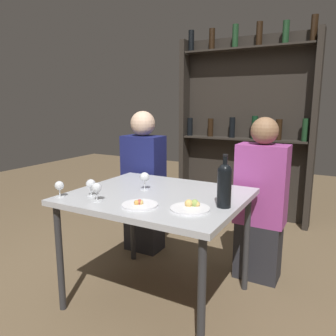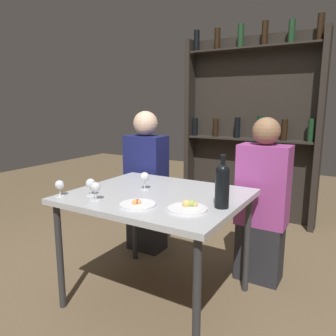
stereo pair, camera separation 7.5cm
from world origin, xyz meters
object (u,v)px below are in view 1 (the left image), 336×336
at_px(food_plate_0, 140,204).
at_px(food_plate_1, 191,207).
at_px(wine_bottle, 224,183).
at_px(wine_glass_1, 91,185).
at_px(wine_glass_0, 145,178).
at_px(wine_glass_3, 97,189).
at_px(seated_person_left, 144,185).
at_px(seated_person_right, 260,204).
at_px(wine_glass_2, 59,186).

height_order(food_plate_0, food_plate_1, food_plate_1).
relative_size(wine_bottle, wine_glass_1, 2.78).
height_order(wine_glass_0, food_plate_1, wine_glass_0).
height_order(wine_bottle, wine_glass_3, wine_bottle).
relative_size(wine_bottle, seated_person_left, 0.24).
xyz_separation_m(wine_glass_3, seated_person_right, (0.78, 0.95, -0.25)).
distance_m(food_plate_1, seated_person_right, 0.86).
relative_size(wine_glass_1, food_plate_0, 0.52).
xyz_separation_m(wine_bottle, wine_glass_2, (-0.99, -0.31, -0.07)).
height_order(wine_glass_2, food_plate_1, wine_glass_2).
height_order(wine_glass_0, seated_person_left, seated_person_left).
distance_m(wine_glass_3, food_plate_1, 0.59).
relative_size(wine_glass_3, seated_person_right, 0.09).
bearing_deg(food_plate_1, seated_person_right, 75.83).
bearing_deg(food_plate_0, seated_person_right, 61.55).
bearing_deg(wine_glass_1, seated_person_right, 45.05).
xyz_separation_m(wine_glass_0, wine_glass_2, (-0.38, -0.42, -0.02)).
relative_size(wine_bottle, wine_glass_0, 2.51).
xyz_separation_m(wine_bottle, food_plate_1, (-0.15, -0.13, -0.13)).
height_order(wine_glass_3, food_plate_1, wine_glass_3).
bearing_deg(wine_glass_1, wine_glass_0, 54.04).
height_order(wine_glass_1, wine_glass_2, wine_glass_1).
distance_m(wine_glass_3, seated_person_right, 1.26).
bearing_deg(wine_bottle, seated_person_left, 145.41).
height_order(wine_glass_2, seated_person_right, seated_person_right).
relative_size(wine_glass_1, seated_person_right, 0.09).
bearing_deg(seated_person_left, food_plate_0, -58.11).
height_order(wine_glass_0, wine_glass_2, wine_glass_0).
distance_m(wine_glass_0, wine_glass_1, 0.37).
height_order(food_plate_0, seated_person_left, seated_person_left).
xyz_separation_m(wine_bottle, wine_glass_1, (-0.83, -0.20, -0.07)).
bearing_deg(food_plate_0, wine_glass_0, 118.33).
bearing_deg(wine_bottle, wine_glass_0, 170.24).
distance_m(wine_glass_0, wine_glass_2, 0.56).
bearing_deg(wine_glass_2, wine_glass_0, 47.96).
relative_size(food_plate_1, seated_person_right, 0.18).
bearing_deg(food_plate_0, seated_person_left, 121.89).
bearing_deg(wine_glass_0, seated_person_left, 123.74).
distance_m(wine_glass_0, food_plate_0, 0.38).
bearing_deg(wine_glass_0, food_plate_0, -61.67).
bearing_deg(food_plate_0, wine_glass_3, -171.35).
height_order(seated_person_left, seated_person_right, seated_person_left).
distance_m(wine_bottle, food_plate_0, 0.51).
bearing_deg(seated_person_right, wine_glass_0, -138.69).
bearing_deg(food_plate_1, seated_person_left, 136.15).
bearing_deg(wine_glass_0, wine_glass_1, -125.96).
relative_size(food_plate_0, food_plate_1, 0.94).
distance_m(wine_glass_2, seated_person_right, 1.47).
height_order(wine_glass_1, seated_person_right, seated_person_right).
xyz_separation_m(food_plate_1, seated_person_left, (-0.85, 0.82, -0.16)).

